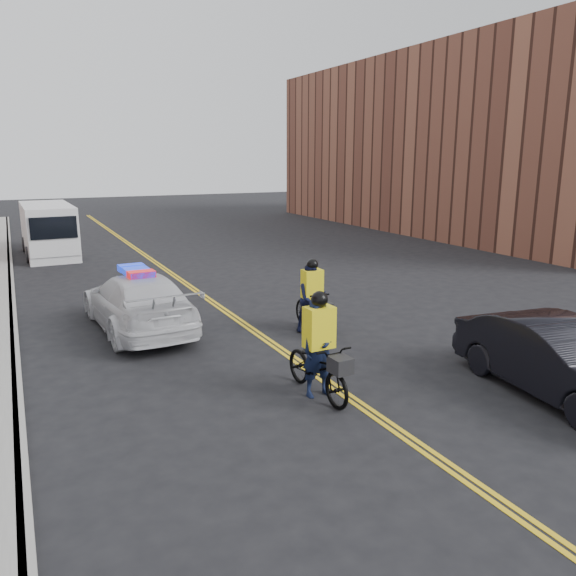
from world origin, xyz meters
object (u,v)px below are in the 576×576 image
(police_cruiser, at_px, (138,302))
(dark_sedan, at_px, (558,359))
(cargo_van, at_px, (49,231))
(cyclist_far, at_px, (312,303))
(cyclist_near, at_px, (319,360))

(police_cruiser, bearing_deg, dark_sedan, 125.73)
(dark_sedan, relative_size, cargo_van, 0.78)
(cargo_van, bearing_deg, cyclist_far, -72.27)
(cargo_van, relative_size, cyclist_far, 2.94)
(dark_sedan, bearing_deg, police_cruiser, 135.19)
(police_cruiser, distance_m, cyclist_far, 4.85)
(police_cruiser, height_order, cargo_van, cargo_van)
(police_cruiser, xyz_separation_m, cyclist_near, (2.33, -6.13, -0.05))
(cargo_van, distance_m, cyclist_far, 17.35)
(cyclist_near, distance_m, cyclist_far, 4.30)
(police_cruiser, relative_size, dark_sedan, 1.20)
(cyclist_near, xyz_separation_m, cyclist_far, (1.94, 3.84, 0.05))
(dark_sedan, height_order, cyclist_near, cyclist_near)
(dark_sedan, bearing_deg, cyclist_near, 160.03)
(dark_sedan, height_order, cargo_van, cargo_van)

